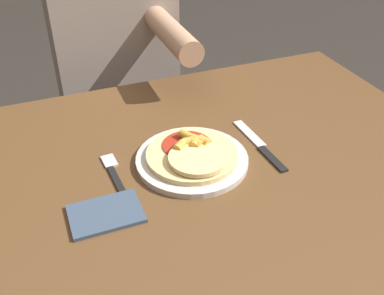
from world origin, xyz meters
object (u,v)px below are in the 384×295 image
object	(u,v)px
dining_table	(204,208)
fork	(115,175)
pizza	(193,154)
plate	(192,160)
person_diner	(117,66)
knife	(260,145)

from	to	relation	value
dining_table	fork	distance (m)	0.22
dining_table	fork	bearing A→B (deg)	162.75
fork	pizza	bearing A→B (deg)	-6.39
plate	dining_table	bearing A→B (deg)	-71.55
pizza	dining_table	bearing A→B (deg)	-71.95
plate	person_diner	size ratio (longest dim) A/B	0.20
pizza	knife	distance (m)	0.17
pizza	plate	bearing A→B (deg)	114.04
plate	person_diner	xyz separation A→B (m)	(-0.01, 0.65, -0.06)
dining_table	person_diner	xyz separation A→B (m)	(-0.03, 0.69, 0.06)
knife	dining_table	bearing A→B (deg)	-165.90
knife	fork	bearing A→B (deg)	177.03
fork	knife	size ratio (longest dim) A/B	0.80
plate	person_diner	world-z (taller)	person_diner
dining_table	fork	xyz separation A→B (m)	(-0.18, 0.06, 0.11)
fork	plate	bearing A→B (deg)	-5.55
dining_table	pizza	distance (m)	0.14
plate	pizza	xyz separation A→B (m)	(0.00, -0.00, 0.02)
fork	person_diner	bearing A→B (deg)	76.27
dining_table	plate	xyz separation A→B (m)	(-0.01, 0.04, 0.11)
plate	fork	size ratio (longest dim) A/B	1.40
pizza	person_diner	world-z (taller)	person_diner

